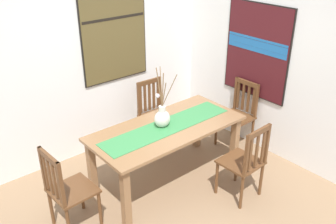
{
  "coord_description": "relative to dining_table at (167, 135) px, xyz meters",
  "views": [
    {
      "loc": [
        -2.14,
        -2.31,
        2.82
      ],
      "look_at": [
        0.34,
        0.64,
        0.9
      ],
      "focal_mm": 39.75,
      "sensor_mm": 36.0,
      "label": 1
    }
  ],
  "objects": [
    {
      "name": "wall_side",
      "position": [
        1.57,
        -0.59,
        0.72
      ],
      "size": [
        0.12,
        6.4,
        2.7
      ],
      "primitive_type": "cube",
      "color": "white",
      "rests_on": "ground_plane"
    },
    {
      "name": "centerpiece_vase",
      "position": [
        -0.04,
        0.04,
        0.24
      ],
      "size": [
        0.21,
        0.31,
        0.69
      ],
      "color": "silver",
      "rests_on": "dining_table"
    },
    {
      "name": "chair_2",
      "position": [
        0.45,
        -0.81,
        -0.15
      ],
      "size": [
        0.43,
        0.43,
        0.94
      ],
      "color": "brown",
      "rests_on": "ground_plane"
    },
    {
      "name": "chair_3",
      "position": [
        1.31,
        0.01,
        -0.15
      ],
      "size": [
        0.42,
        0.42,
        0.94
      ],
      "color": "brown",
      "rests_on": "ground_plane"
    },
    {
      "name": "painting_on_side_wall",
      "position": [
        1.5,
        -0.04,
        0.73
      ],
      "size": [
        0.05,
        0.99,
        1.24
      ],
      "color": "black"
    },
    {
      "name": "chair_0",
      "position": [
        0.43,
        0.78,
        -0.14
      ],
      "size": [
        0.43,
        0.43,
        0.94
      ],
      "color": "brown",
      "rests_on": "ground_plane"
    },
    {
      "name": "painting_on_back_wall",
      "position": [
        0.11,
        1.2,
        0.89
      ],
      "size": [
        0.98,
        0.05,
        1.15
      ],
      "color": "black"
    },
    {
      "name": "chair_1",
      "position": [
        -1.3,
        0.0,
        -0.14
      ],
      "size": [
        0.44,
        0.44,
        0.96
      ],
      "color": "brown",
      "rests_on": "ground_plane"
    },
    {
      "name": "dining_table",
      "position": [
        0.0,
        0.0,
        0.0
      ],
      "size": [
        1.83,
        0.84,
        0.74
      ],
      "color": "#8E6642",
      "rests_on": "ground_plane"
    },
    {
      "name": "ground_plane",
      "position": [
        -0.29,
        -0.59,
        -0.65
      ],
      "size": [
        6.4,
        6.4,
        0.03
      ],
      "primitive_type": "cube",
      "color": "#8E7051"
    },
    {
      "name": "table_runner",
      "position": [
        0.0,
        -0.0,
        0.11
      ],
      "size": [
        1.69,
        0.36,
        0.01
      ],
      "primitive_type": "cube",
      "color": "#388447",
      "rests_on": "dining_table"
    },
    {
      "name": "wall_back",
      "position": [
        -0.29,
        1.27,
        0.72
      ],
      "size": [
        6.4,
        0.12,
        2.7
      ],
      "primitive_type": "cube",
      "color": "white",
      "rests_on": "ground_plane"
    }
  ]
}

